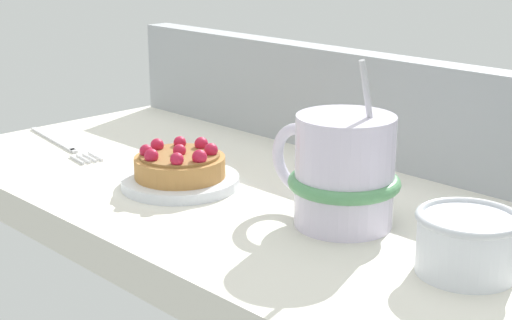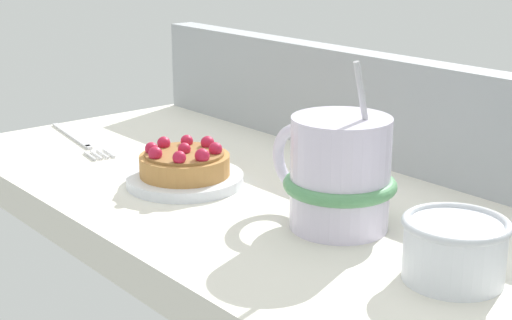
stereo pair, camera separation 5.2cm
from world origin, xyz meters
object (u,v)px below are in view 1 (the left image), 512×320
dessert_plate (180,182)px  dessert_fork (62,143)px  coffee_mug (342,172)px  sugar_bowl (467,242)px  raspberry_tart (180,164)px

dessert_plate → dessert_fork: size_ratio=0.65×
coffee_mug → sugar_bowl: bearing=-4.9°
dessert_plate → raspberry_tart: bearing=-52.6°
sugar_bowl → raspberry_tart: bearing=-175.4°
raspberry_tart → dessert_fork: bearing=-178.4°
coffee_mug → dessert_plate: bearing=-168.6°
raspberry_tart → dessert_fork: (-21.08, -0.60, -2.00)cm
dessert_plate → raspberry_tart: 1.83cm
coffee_mug → dessert_fork: coffee_mug is taller
dessert_plate → dessert_fork: (-21.07, -0.62, -0.17)cm
dessert_plate → coffee_mug: coffee_mug is taller
dessert_fork → sugar_bowl: 51.31cm
dessert_plate → raspberry_tart: raspberry_tart is taller
dessert_plate → coffee_mug: 18.22cm
raspberry_tart → dessert_fork: size_ratio=0.50×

